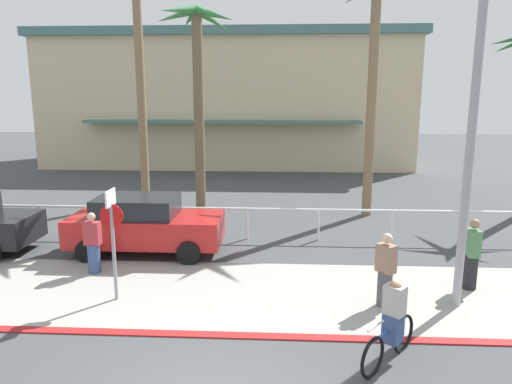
{
  "coord_description": "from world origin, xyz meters",
  "views": [
    {
      "loc": [
        1.1,
        -6.25,
        4.62
      ],
      "look_at": [
        0.43,
        6.0,
        2.07
      ],
      "focal_mm": 33.49,
      "sensor_mm": 36.0,
      "label": 1
    }
  ],
  "objects_px": {
    "streetlight_curb": "(478,111)",
    "palm_tree_0": "(138,28)",
    "pedestrian_1": "(472,257)",
    "pedestrian_2": "(385,273)",
    "stop_sign_bike_lane": "(112,229)",
    "cyclist_blue_0": "(392,324)",
    "palm_tree_1": "(198,70)",
    "car_red_1": "(144,224)",
    "palm_tree_2": "(373,49)",
    "pedestrian_0": "(93,246)"
  },
  "relations": [
    {
      "from": "palm_tree_2",
      "to": "cyclist_blue_0",
      "type": "bearing_deg",
      "value": -97.24
    },
    {
      "from": "pedestrian_2",
      "to": "palm_tree_0",
      "type": "bearing_deg",
      "value": 129.42
    },
    {
      "from": "car_red_1",
      "to": "cyclist_blue_0",
      "type": "bearing_deg",
      "value": -42.76
    },
    {
      "from": "cyclist_blue_0",
      "to": "pedestrian_1",
      "type": "distance_m",
      "value": 4.18
    },
    {
      "from": "pedestrian_0",
      "to": "palm_tree_2",
      "type": "bearing_deg",
      "value": 38.92
    },
    {
      "from": "palm_tree_1",
      "to": "pedestrian_0",
      "type": "bearing_deg",
      "value": -109.62
    },
    {
      "from": "car_red_1",
      "to": "cyclist_blue_0",
      "type": "xyz_separation_m",
      "value": [
        5.93,
        -5.48,
        -0.18
      ]
    },
    {
      "from": "stop_sign_bike_lane",
      "to": "palm_tree_1",
      "type": "xyz_separation_m",
      "value": [
        0.78,
        6.94,
        3.73
      ]
    },
    {
      "from": "palm_tree_1",
      "to": "cyclist_blue_0",
      "type": "height_order",
      "value": "palm_tree_1"
    },
    {
      "from": "stop_sign_bike_lane",
      "to": "cyclist_blue_0",
      "type": "height_order",
      "value": "stop_sign_bike_lane"
    },
    {
      "from": "streetlight_curb",
      "to": "palm_tree_0",
      "type": "distance_m",
      "value": 14.26
    },
    {
      "from": "cyclist_blue_0",
      "to": "pedestrian_0",
      "type": "distance_m",
      "value": 7.79
    },
    {
      "from": "stop_sign_bike_lane",
      "to": "car_red_1",
      "type": "xyz_separation_m",
      "value": [
        -0.26,
        3.26,
        -0.81
      ]
    },
    {
      "from": "palm_tree_1",
      "to": "pedestrian_2",
      "type": "bearing_deg",
      "value": -53.09
    },
    {
      "from": "pedestrian_1",
      "to": "pedestrian_2",
      "type": "height_order",
      "value": "pedestrian_1"
    },
    {
      "from": "palm_tree_2",
      "to": "pedestrian_0",
      "type": "height_order",
      "value": "palm_tree_2"
    },
    {
      "from": "palm_tree_2",
      "to": "pedestrian_1",
      "type": "height_order",
      "value": "palm_tree_2"
    },
    {
      "from": "streetlight_curb",
      "to": "pedestrian_2",
      "type": "height_order",
      "value": "streetlight_curb"
    },
    {
      "from": "palm_tree_0",
      "to": "stop_sign_bike_lane",
      "type": "bearing_deg",
      "value": -77.87
    },
    {
      "from": "palm_tree_2",
      "to": "cyclist_blue_0",
      "type": "xyz_separation_m",
      "value": [
        -1.32,
        -10.36,
        -5.48
      ]
    },
    {
      "from": "palm_tree_1",
      "to": "pedestrian_0",
      "type": "height_order",
      "value": "palm_tree_1"
    },
    {
      "from": "cyclist_blue_0",
      "to": "pedestrian_0",
      "type": "bearing_deg",
      "value": 150.7
    },
    {
      "from": "pedestrian_2",
      "to": "stop_sign_bike_lane",
      "type": "bearing_deg",
      "value": 179.81
    },
    {
      "from": "streetlight_curb",
      "to": "pedestrian_1",
      "type": "relative_size",
      "value": 4.3
    },
    {
      "from": "stop_sign_bike_lane",
      "to": "cyclist_blue_0",
      "type": "relative_size",
      "value": 1.71
    },
    {
      "from": "streetlight_curb",
      "to": "cyclist_blue_0",
      "type": "distance_m",
      "value": 4.59
    },
    {
      "from": "palm_tree_0",
      "to": "cyclist_blue_0",
      "type": "bearing_deg",
      "value": -57.23
    },
    {
      "from": "streetlight_curb",
      "to": "palm_tree_2",
      "type": "distance_m",
      "value": 8.5
    },
    {
      "from": "stop_sign_bike_lane",
      "to": "cyclist_blue_0",
      "type": "xyz_separation_m",
      "value": [
        5.66,
        -2.23,
        -0.98
      ]
    },
    {
      "from": "palm_tree_2",
      "to": "pedestrian_0",
      "type": "relative_size",
      "value": 5.26
    },
    {
      "from": "streetlight_curb",
      "to": "palm_tree_0",
      "type": "xyz_separation_m",
      "value": [
        -9.74,
        9.99,
        2.91
      ]
    },
    {
      "from": "pedestrian_0",
      "to": "pedestrian_2",
      "type": "bearing_deg",
      "value": -12.69
    },
    {
      "from": "stop_sign_bike_lane",
      "to": "streetlight_curb",
      "type": "distance_m",
      "value": 8.05
    },
    {
      "from": "stop_sign_bike_lane",
      "to": "streetlight_curb",
      "type": "bearing_deg",
      "value": -0.94
    },
    {
      "from": "palm_tree_1",
      "to": "car_red_1",
      "type": "height_order",
      "value": "palm_tree_1"
    },
    {
      "from": "streetlight_curb",
      "to": "palm_tree_2",
      "type": "xyz_separation_m",
      "value": [
        -0.64,
        8.26,
        1.89
      ]
    },
    {
      "from": "palm_tree_1",
      "to": "car_red_1",
      "type": "distance_m",
      "value": 5.94
    },
    {
      "from": "palm_tree_1",
      "to": "palm_tree_2",
      "type": "distance_m",
      "value": 6.36
    },
    {
      "from": "pedestrian_0",
      "to": "pedestrian_1",
      "type": "height_order",
      "value": "pedestrian_1"
    },
    {
      "from": "palm_tree_0",
      "to": "car_red_1",
      "type": "height_order",
      "value": "palm_tree_0"
    },
    {
      "from": "stop_sign_bike_lane",
      "to": "pedestrian_0",
      "type": "relative_size",
      "value": 1.57
    },
    {
      "from": "streetlight_curb",
      "to": "pedestrian_0",
      "type": "height_order",
      "value": "streetlight_curb"
    },
    {
      "from": "palm_tree_2",
      "to": "pedestrian_1",
      "type": "bearing_deg",
      "value": -79.83
    },
    {
      "from": "stop_sign_bike_lane",
      "to": "palm_tree_1",
      "type": "relative_size",
      "value": 0.34
    },
    {
      "from": "stop_sign_bike_lane",
      "to": "pedestrian_1",
      "type": "bearing_deg",
      "value": 7.26
    },
    {
      "from": "car_red_1",
      "to": "pedestrian_0",
      "type": "bearing_deg",
      "value": -117.4
    },
    {
      "from": "stop_sign_bike_lane",
      "to": "palm_tree_1",
      "type": "distance_m",
      "value": 7.92
    },
    {
      "from": "palm_tree_0",
      "to": "pedestrian_1",
      "type": "relative_size",
      "value": 5.72
    },
    {
      "from": "streetlight_curb",
      "to": "palm_tree_1",
      "type": "distance_m",
      "value": 9.9
    },
    {
      "from": "streetlight_curb",
      "to": "stop_sign_bike_lane",
      "type": "bearing_deg",
      "value": 179.06
    }
  ]
}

